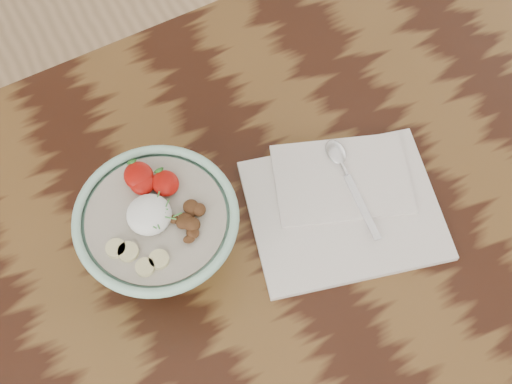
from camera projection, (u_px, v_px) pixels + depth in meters
table at (289, 265)px, 109.49cm from camera, size 160.00×90.00×75.00cm
breakfast_bowl at (160, 231)px, 94.06cm from camera, size 21.29×21.29×14.16cm
napkin at (344, 203)px, 103.22cm from camera, size 31.74×28.09×1.66cm
spoon at (342, 165)px, 104.56cm from camera, size 4.21×17.28×0.90cm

